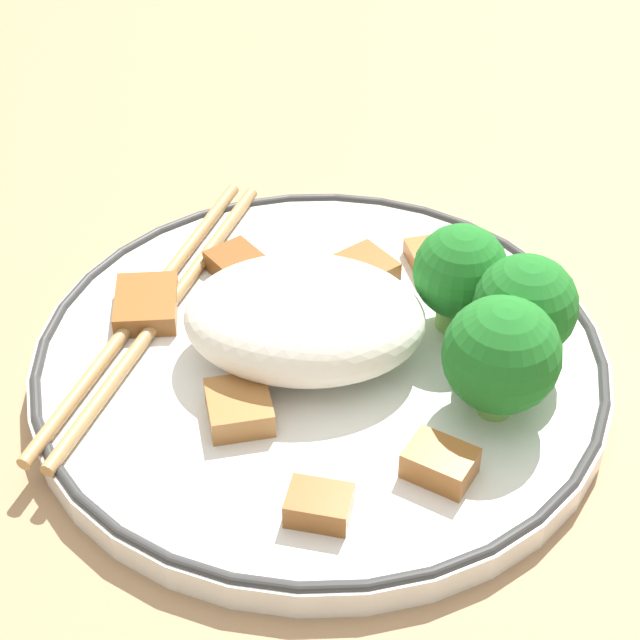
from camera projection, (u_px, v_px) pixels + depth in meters
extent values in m
plane|color=#9E7A56|center=(320.00, 376.00, 0.49)|extent=(3.00, 3.00, 0.00)
cylinder|color=white|center=(320.00, 365.00, 0.48)|extent=(0.26, 0.26, 0.01)
torus|color=#333333|center=(320.00, 354.00, 0.48)|extent=(0.26, 0.26, 0.00)
ellipsoid|color=white|center=(304.00, 322.00, 0.46)|extent=(0.11, 0.08, 0.04)
cylinder|color=#72AD4C|center=(495.00, 399.00, 0.45)|extent=(0.01, 0.01, 0.01)
sphere|color=#1E6B23|center=(502.00, 355.00, 0.43)|extent=(0.05, 0.05, 0.05)
cylinder|color=#72AD4C|center=(518.00, 345.00, 0.47)|extent=(0.02, 0.02, 0.02)
sphere|color=#1E6B23|center=(525.00, 302.00, 0.45)|extent=(0.05, 0.05, 0.05)
cylinder|color=#72AD4C|center=(456.00, 312.00, 0.49)|extent=(0.02, 0.02, 0.01)
sphere|color=#1E6B23|center=(461.00, 271.00, 0.47)|extent=(0.04, 0.04, 0.04)
cube|color=#9E6633|center=(239.00, 407.00, 0.44)|extent=(0.03, 0.03, 0.01)
cube|color=brown|center=(363.00, 269.00, 0.52)|extent=(0.04, 0.04, 0.01)
cube|color=brown|center=(239.00, 265.00, 0.52)|extent=(0.04, 0.04, 0.01)
cube|color=#995B28|center=(437.00, 258.00, 0.53)|extent=(0.03, 0.04, 0.01)
cube|color=brown|center=(319.00, 505.00, 0.40)|extent=(0.03, 0.02, 0.01)
cube|color=brown|center=(146.00, 304.00, 0.50)|extent=(0.03, 0.04, 0.01)
cube|color=#995B28|center=(286.00, 296.00, 0.50)|extent=(0.04, 0.04, 0.01)
cube|color=#995B28|center=(440.00, 463.00, 0.42)|extent=(0.03, 0.03, 0.01)
cylinder|color=#AD8451|center=(144.00, 306.00, 0.50)|extent=(0.06, 0.20, 0.01)
cylinder|color=#AD8451|center=(165.00, 311.00, 0.50)|extent=(0.06, 0.20, 0.01)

